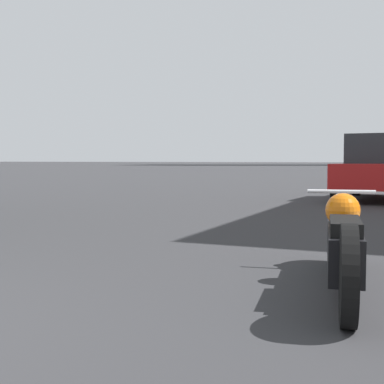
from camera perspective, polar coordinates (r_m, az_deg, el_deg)
name	(u,v)px	position (r m, az deg, el deg)	size (l,w,h in m)	color
motorcycle	(343,242)	(4.43, 15.84, -5.16)	(0.70, 2.57, 0.76)	black
parked_car_red	(382,167)	(14.67, 19.60, 2.49)	(2.15, 4.45, 1.68)	red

